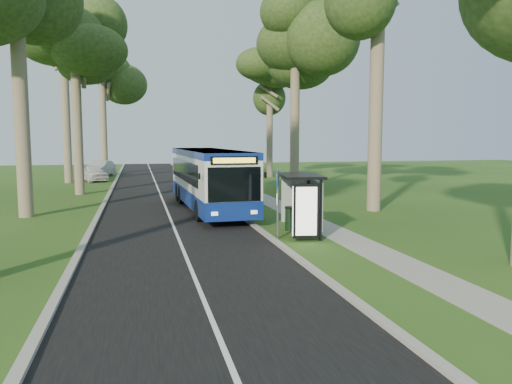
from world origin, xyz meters
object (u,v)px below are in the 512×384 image
(bus_stop_sign, at_px, (278,196))
(car_white, at_px, (92,173))
(litter_bin, at_px, (291,218))
(car_silver, at_px, (100,169))
(bus, at_px, (209,179))
(bus_shelter, at_px, (306,194))

(bus_stop_sign, height_order, car_white, bus_stop_sign)
(litter_bin, xyz_separation_m, car_silver, (-10.16, 33.09, 0.30))
(bus, relative_size, bus_shelter, 4.07)
(litter_bin, relative_size, car_silver, 0.20)
(bus_stop_sign, bearing_deg, car_white, 132.36)
(bus_shelter, distance_m, car_white, 31.21)
(litter_bin, relative_size, car_white, 0.23)
(bus_shelter, height_order, litter_bin, bus_shelter)
(bus, distance_m, car_white, 22.34)
(car_white, xyz_separation_m, car_silver, (0.30, 5.23, 0.06))
(bus, distance_m, car_silver, 27.20)
(litter_bin, bearing_deg, car_silver, 107.07)
(bus, distance_m, bus_shelter, 8.88)
(bus_shelter, bearing_deg, car_white, 118.08)
(bus_stop_sign, bearing_deg, bus, 124.58)
(bus, height_order, bus_shelter, bus)
(bus, bearing_deg, bus_stop_sign, -82.29)
(litter_bin, distance_m, car_white, 29.76)
(bus_stop_sign, relative_size, car_white, 0.61)
(bus_stop_sign, xyz_separation_m, litter_bin, (1.06, 1.59, -1.18))
(bus_stop_sign, distance_m, car_white, 30.93)
(bus_shelter, height_order, car_silver, bus_shelter)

